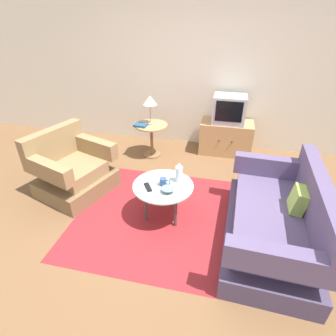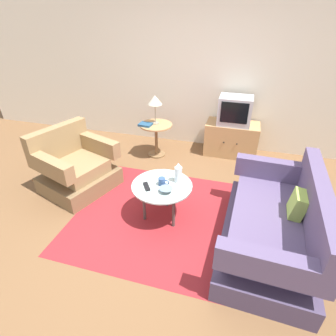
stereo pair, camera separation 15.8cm
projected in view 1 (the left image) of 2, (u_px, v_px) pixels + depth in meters
name	position (u px, v px, depth m)	size (l,w,h in m)	color
ground_plane	(159.00, 222.00, 3.21)	(16.00, 16.00, 0.00)	brown
back_wall	(193.00, 67.00, 4.50)	(9.00, 0.12, 2.70)	beige
area_rug	(163.00, 216.00, 3.31)	(2.11, 1.93, 0.00)	maroon
armchair	(72.00, 171.00, 3.65)	(1.05, 1.12, 0.85)	brown
couch	(275.00, 223.00, 2.78)	(0.95, 1.67, 0.86)	#4B3E5C
coffee_table	(163.00, 188.00, 3.09)	(0.70, 0.70, 0.47)	#B2C6C1
side_table	(151.00, 133.00, 4.47)	(0.54, 0.54, 0.57)	tan
tv_stand	(226.00, 137.00, 4.65)	(0.87, 0.49, 0.56)	tan
television	(229.00, 109.00, 4.37)	(0.52, 0.41, 0.46)	#B7B7BC
table_lamp	(150.00, 101.00, 4.22)	(0.23, 0.23, 0.47)	#9E937A
vase	(179.00, 172.00, 3.07)	(0.09, 0.09, 0.25)	white
mug	(163.00, 182.00, 3.04)	(0.13, 0.08, 0.09)	#335184
bowl	(168.00, 190.00, 2.94)	(0.15, 0.15, 0.05)	slate
tv_remote_dark	(148.00, 187.00, 3.01)	(0.13, 0.17, 0.02)	black
book	(141.00, 125.00, 4.33)	(0.22, 0.19, 0.03)	navy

